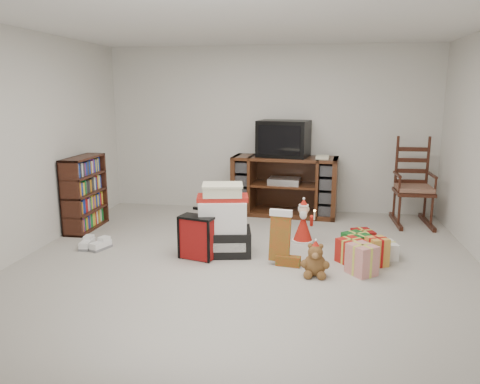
# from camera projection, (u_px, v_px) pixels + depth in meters

# --- Properties ---
(room) EXTENTS (5.01, 5.01, 2.51)m
(room) POSITION_uv_depth(u_px,v_px,m) (246.00, 149.00, 4.74)
(room) COLOR #ADA99F
(room) RESTS_ON ground
(tv_stand) EXTENTS (1.58, 0.67, 0.88)m
(tv_stand) POSITION_uv_depth(u_px,v_px,m) (284.00, 186.00, 6.99)
(tv_stand) COLOR #402012
(tv_stand) RESTS_ON floor
(bookshelf) EXTENTS (0.27, 0.81, 0.98)m
(bookshelf) POSITION_uv_depth(u_px,v_px,m) (85.00, 195.00, 6.26)
(bookshelf) COLOR #3A1710
(bookshelf) RESTS_ON floor
(rocking_chair) EXTENTS (0.52, 0.84, 1.26)m
(rocking_chair) POSITION_uv_depth(u_px,v_px,m) (412.00, 193.00, 6.56)
(rocking_chair) COLOR #3A1710
(rocking_chair) RESTS_ON floor
(gift_pile) EXTENTS (0.71, 0.57, 0.79)m
(gift_pile) POSITION_uv_depth(u_px,v_px,m) (223.00, 224.00, 5.31)
(gift_pile) COLOR black
(gift_pile) RESTS_ON floor
(red_suitcase) EXTENTS (0.41, 0.29, 0.57)m
(red_suitcase) POSITION_uv_depth(u_px,v_px,m) (198.00, 237.00, 5.17)
(red_suitcase) COLOR maroon
(red_suitcase) RESTS_ON floor
(stocking) EXTENTS (0.30, 0.16, 0.61)m
(stocking) POSITION_uv_depth(u_px,v_px,m) (280.00, 237.00, 5.00)
(stocking) COLOR #0C6E1F
(stocking) RESTS_ON floor
(teddy_bear) EXTENTS (0.23, 0.20, 0.33)m
(teddy_bear) POSITION_uv_depth(u_px,v_px,m) (315.00, 262.00, 4.70)
(teddy_bear) COLOR brown
(teddy_bear) RESTS_ON floor
(santa_figurine) EXTENTS (0.27, 0.26, 0.55)m
(santa_figurine) POSITION_uv_depth(u_px,v_px,m) (303.00, 226.00, 5.73)
(santa_figurine) COLOR #B21D13
(santa_figurine) RESTS_ON floor
(mrs_claus_figurine) EXTENTS (0.27, 0.26, 0.55)m
(mrs_claus_figurine) POSITION_uv_depth(u_px,v_px,m) (216.00, 220.00, 5.98)
(mrs_claus_figurine) COLOR #B21D13
(mrs_claus_figurine) RESTS_ON floor
(sneaker_pair) EXTENTS (0.35, 0.30, 0.10)m
(sneaker_pair) POSITION_uv_depth(u_px,v_px,m) (94.00, 245.00, 5.53)
(sneaker_pair) COLOR white
(sneaker_pair) RESTS_ON floor
(gift_cluster) EXTENTS (0.72, 1.00, 0.24)m
(gift_cluster) POSITION_uv_depth(u_px,v_px,m) (365.00, 249.00, 5.15)
(gift_cluster) COLOR #A81A13
(gift_cluster) RESTS_ON floor
(crt_television) EXTENTS (0.80, 0.64, 0.53)m
(crt_television) POSITION_uv_depth(u_px,v_px,m) (284.00, 139.00, 6.88)
(crt_television) COLOR black
(crt_television) RESTS_ON tv_stand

